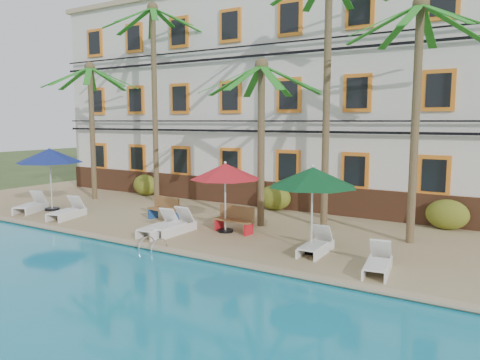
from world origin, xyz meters
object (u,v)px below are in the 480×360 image
Objects in this scene: palm_e at (417,86)px; umbrella_red at (225,172)px; palm_a at (91,110)px; lounger_b at (67,211)px; umbrella_green at (313,178)px; lounger_d at (174,225)px; bench_right at (235,219)px; pool_ladder at (153,249)px; lounger_f at (378,263)px; palm_d at (327,61)px; lounger_e at (316,245)px; umbrella_blue at (50,156)px; palm_c at (261,116)px; lounger_a at (31,205)px; bench_left at (165,209)px; lounger_c at (160,227)px; palm_b at (154,78)px.

umbrella_red is (-5.87, -1.94, -2.84)m from palm_e.
lounger_b is (2.78, -3.79, -4.17)m from palm_a.
palm_a is 2.56× the size of umbrella_green.
lounger_b is 5.34m from lounger_d.
bench_right is at bearing -12.63° from palm_a.
pool_ladder is at bearing -152.43° from umbrella_green.
palm_a is at bearing 165.49° from lounger_f.
palm_e is (3.22, -0.64, -1.02)m from palm_d.
umbrella_red reaches higher than lounger_e.
palm_a reaches higher than umbrella_green.
palm_a is at bearing 104.25° from umbrella_blue.
umbrella_blue is 1.06× the size of umbrella_green.
palm_a is 10.14m from palm_c.
palm_c is 3.30× the size of lounger_d.
lounger_f is (3.19, -4.20, -5.75)m from palm_d.
palm_c reaches higher than umbrella_red.
palm_d is 4.95× the size of lounger_a.
umbrella_blue is 12.71m from lounger_e.
bench_left is 2.10× the size of pool_ladder.
lounger_f is at bearing 12.51° from pool_ladder.
pool_ladder is at bearing -14.87° from lounger_b.
lounger_a is 1.25× the size of bench_right.
lounger_e is 4.96m from pool_ladder.
bench_right is at bearing 12.71° from lounger_b.
palm_a reaches higher than lounger_d.
lounger_d reaches higher than lounger_f.
bench_right reaches higher than lounger_b.
bench_right is at bearing 28.79° from umbrella_red.
lounger_c is (-7.59, -3.47, -4.70)m from palm_e.
bench_right is at bearing -134.20° from palm_d.
palm_d reaches higher than palm_b.
palm_b reaches higher than umbrella_blue.
palm_e is 4.48m from umbrella_green.
umbrella_blue is 8.77m from umbrella_red.
umbrella_green is at bearing 2.43° from lounger_a.
palm_c is 2.33× the size of umbrella_green.
umbrella_red is 1.48× the size of lounger_e.
palm_e is 10.17m from bench_left.
umbrella_blue is 6.04m from bench_left.
lounger_c is (7.49, -0.15, -0.00)m from lounger_a.
palm_b is at bearing 59.01° from umbrella_blue.
lounger_c is at bearing -1.18° from lounger_a.
bench_left is (-3.10, 0.33, -1.67)m from umbrella_red.
umbrella_green is 3.08m from lounger_f.
palm_c is at bearing 17.84° from bench_left.
lounger_f is at bearing -14.51° from palm_a.
lounger_e is at bearing 3.33° from lounger_b.
umbrella_green is (12.38, -0.15, -0.13)m from umbrella_blue.
lounger_d is at bearing -157.10° from palm_e.
lounger_b is at bearing -165.05° from palm_e.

